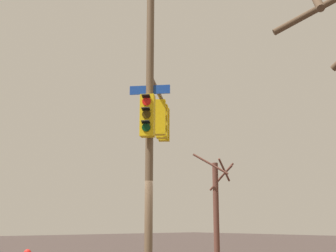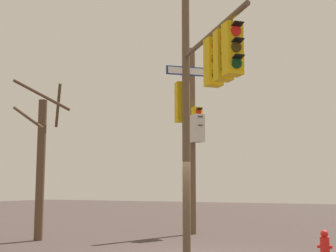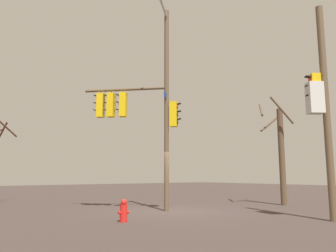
# 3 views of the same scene
# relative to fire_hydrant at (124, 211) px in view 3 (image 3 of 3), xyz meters

# --- Properties ---
(ground_plane) EXTENTS (80.00, 80.00, 0.00)m
(ground_plane) POSITION_rel_fire_hydrant_xyz_m (-3.33, -1.45, -0.34)
(ground_plane) COLOR #3C302C
(main_signal_pole_assembly) EXTENTS (3.14, 4.91, 9.02)m
(main_signal_pole_assembly) POSITION_rel_fire_hydrant_xyz_m (-2.36, -2.42, 4.50)
(main_signal_pole_assembly) COLOR brown
(main_signal_pole_assembly) RESTS_ON ground
(secondary_pole_assembly) EXTENTS (0.75, 0.64, 7.53)m
(secondary_pole_assembly) POSITION_rel_fire_hydrant_xyz_m (-5.41, 4.02, 3.64)
(secondary_pole_assembly) COLOR brown
(secondary_pole_assembly) RESTS_ON ground
(fire_hydrant) EXTENTS (0.38, 0.24, 0.73)m
(fire_hydrant) POSITION_rel_fire_hydrant_xyz_m (0.00, 0.00, 0.00)
(fire_hydrant) COLOR red
(fire_hydrant) RESTS_ON ground
(bare_tree_behind_pole) EXTENTS (2.11, 2.20, 5.51)m
(bare_tree_behind_pole) POSITION_rel_fire_hydrant_xyz_m (-9.45, -0.32, 2.39)
(bare_tree_behind_pole) COLOR brown
(bare_tree_behind_pole) RESTS_ON ground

